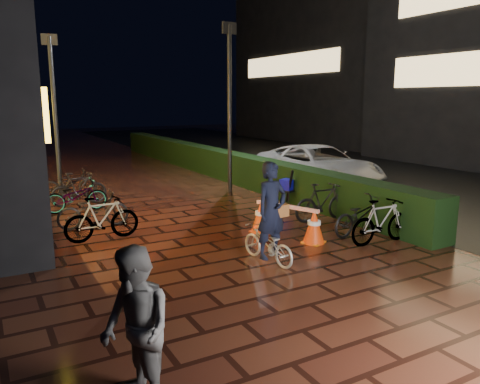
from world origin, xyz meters
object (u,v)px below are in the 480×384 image
cart_assembly (288,186)px  bystander_person (136,330)px  traffic_barrier (287,221)px  van (318,166)px  cyclist (270,226)px

cart_assembly → bystander_person: bearing=-134.0°
bystander_person → traffic_barrier: (4.38, 3.87, -0.44)m
van → cyclist: 7.73m
cyclist → bystander_person: bearing=-139.8°
traffic_barrier → cart_assembly: cart_assembly is taller
cyclist → cart_assembly: cyclist is taller
bystander_person → cyclist: bearing=122.7°
van → cart_assembly: bearing=-145.6°
van → cart_assembly: (-2.43, -1.78, -0.16)m
traffic_barrier → cart_assembly: size_ratio=1.69×
van → traffic_barrier: size_ratio=2.85×
bystander_person → traffic_barrier: bystander_person is taller
van → cyclist: (-5.43, -5.50, -0.00)m
van → cart_assembly: van is taller
bystander_person → cart_assembly: 8.95m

